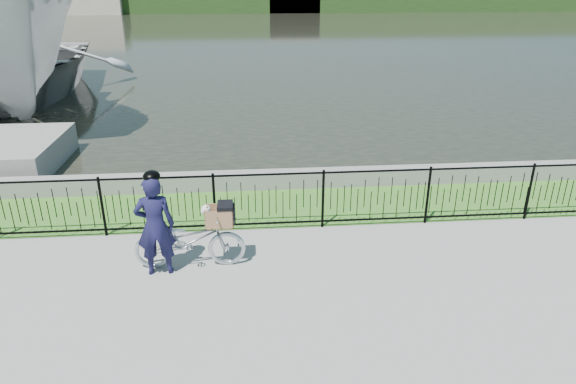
{
  "coord_description": "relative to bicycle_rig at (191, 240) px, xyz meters",
  "views": [
    {
      "loc": [
        -0.4,
        -7.01,
        4.44
      ],
      "look_at": [
        0.3,
        1.0,
        1.0
      ],
      "focal_mm": 32.0,
      "sensor_mm": 36.0,
      "label": 1
    }
  ],
  "objects": [
    {
      "name": "grass_strip",
      "position": [
        1.33,
        2.2,
        -0.48
      ],
      "size": [
        60.0,
        2.0,
        0.01
      ],
      "primitive_type": "cube",
      "color": "#3C7223",
      "rests_on": "ground"
    },
    {
      "name": "fence",
      "position": [
        1.33,
        1.2,
        0.09
      ],
      "size": [
        14.0,
        0.06,
        1.15
      ],
      "primitive_type": null,
      "color": "black",
      "rests_on": "ground"
    },
    {
      "name": "bicycle_rig",
      "position": [
        0.0,
        0.0,
        0.0
      ],
      "size": [
        1.78,
        0.62,
        1.11
      ],
      "color": "#B8BEC5",
      "rests_on": "ground"
    },
    {
      "name": "boat_far",
      "position": [
        -8.03,
        12.87,
        0.68
      ],
      "size": [
        8.18,
        11.36,
        2.33
      ],
      "color": "#AEAEAE",
      "rests_on": "water"
    },
    {
      "name": "water",
      "position": [
        1.33,
        32.6,
        -0.48
      ],
      "size": [
        120.0,
        120.0,
        0.0
      ],
      "primitive_type": "plane",
      "color": "black",
      "rests_on": "ground"
    },
    {
      "name": "ground",
      "position": [
        1.33,
        -0.4,
        -0.48
      ],
      "size": [
        120.0,
        120.0,
        0.0
      ],
      "primitive_type": "plane",
      "color": "gray",
      "rests_on": "ground"
    },
    {
      "name": "cyclist",
      "position": [
        -0.51,
        -0.16,
        0.37
      ],
      "size": [
        0.64,
        0.45,
        1.73
      ],
      "color": "#141335",
      "rests_on": "ground"
    },
    {
      "name": "quay_wall",
      "position": [
        1.33,
        3.2,
        -0.28
      ],
      "size": [
        60.0,
        0.3,
        0.4
      ],
      "primitive_type": "cube",
      "color": "gray",
      "rests_on": "ground"
    }
  ]
}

